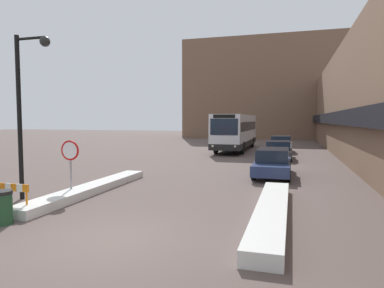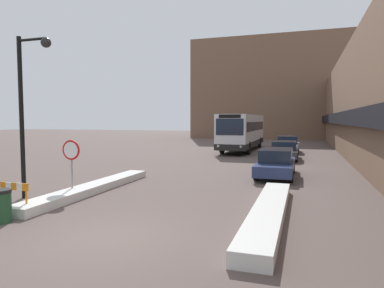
% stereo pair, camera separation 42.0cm
% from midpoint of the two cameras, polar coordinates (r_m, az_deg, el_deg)
% --- Properties ---
extents(ground_plane, '(160.00, 160.00, 0.00)m').
position_cam_midpoint_polar(ground_plane, '(8.92, -14.34, -15.20)').
color(ground_plane, brown).
extents(building_row_right, '(5.50, 60.00, 8.61)m').
position_cam_midpoint_polar(building_row_right, '(31.76, 26.69, 6.09)').
color(building_row_right, brown).
rests_on(building_row_right, ground_plane).
extents(building_backdrop_far, '(26.00, 8.00, 15.72)m').
position_cam_midpoint_polar(building_backdrop_far, '(57.11, 12.06, 8.92)').
color(building_backdrop_far, brown).
rests_on(building_backdrop_far, ground_plane).
extents(snow_bank_left, '(0.90, 8.04, 0.31)m').
position_cam_midpoint_polar(snow_bank_left, '(14.55, -17.26, -7.11)').
color(snow_bank_left, silver).
rests_on(snow_bank_left, ground_plane).
extents(snow_bank_right, '(0.90, 7.67, 0.37)m').
position_cam_midpoint_polar(snow_bank_right, '(10.66, 12.02, -10.92)').
color(snow_bank_right, silver).
rests_on(snow_bank_right, ground_plane).
extents(city_bus, '(2.56, 12.35, 3.39)m').
position_cam_midpoint_polar(city_bus, '(33.17, 7.00, 2.14)').
color(city_bus, silver).
rests_on(city_bus, ground_plane).
extents(parked_car_front, '(1.82, 4.85, 1.42)m').
position_cam_midpoint_polar(parked_car_front, '(18.28, 12.65, -2.98)').
color(parked_car_front, navy).
rests_on(parked_car_front, ground_plane).
extents(parked_car_middle, '(1.94, 4.51, 1.35)m').
position_cam_midpoint_polar(parked_car_middle, '(26.21, 13.78, -0.95)').
color(parked_car_middle, '#38383D').
rests_on(parked_car_middle, ground_plane).
extents(parked_car_back, '(1.92, 4.24, 1.48)m').
position_cam_midpoint_polar(parked_car_back, '(31.90, 14.24, -0.01)').
color(parked_car_back, '#B7B7BC').
rests_on(parked_car_back, ground_plane).
extents(stop_sign, '(0.76, 0.08, 2.15)m').
position_cam_midpoint_polar(stop_sign, '(13.76, -20.47, -1.91)').
color(stop_sign, gray).
rests_on(stop_sign, ground_plane).
extents(street_lamp, '(1.46, 0.36, 5.95)m').
position_cam_midpoint_polar(street_lamp, '(13.86, -26.79, 6.90)').
color(street_lamp, black).
rests_on(street_lamp, ground_plane).
extents(trash_bin, '(0.59, 0.59, 0.95)m').
position_cam_midpoint_polar(trash_bin, '(11.17, -30.11, -9.14)').
color(trash_bin, '#234C2D').
rests_on(trash_bin, ground_plane).
extents(construction_barricade, '(1.10, 0.06, 0.94)m').
position_cam_midpoint_polar(construction_barricade, '(12.19, -28.41, -7.10)').
color(construction_barricade, orange).
rests_on(construction_barricade, ground_plane).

